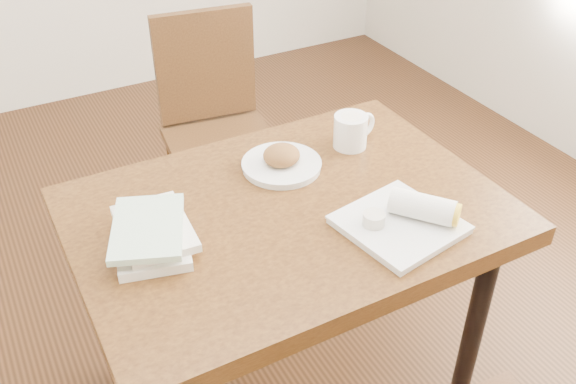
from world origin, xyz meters
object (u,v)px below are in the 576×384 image
plate_scone (282,161)px  plate_burrito (407,219)px  coffee_mug (352,130)px  chair_far (216,118)px  table (288,231)px  book_stack (152,233)px

plate_scone → plate_burrito: (0.15, -0.40, 0.00)m
plate_scone → coffee_mug: 0.25m
chair_far → plate_burrito: (0.07, -1.13, 0.23)m
table → plate_burrito: bearing=-44.5°
chair_far → plate_scone: size_ratio=4.01×
table → book_stack: bearing=175.9°
chair_far → plate_scone: chair_far is taller
book_stack → table: bearing=-4.1°
coffee_mug → plate_burrito: (-0.10, -0.42, -0.03)m
chair_far → book_stack: 1.05m
table → coffee_mug: 0.40m
plate_scone → plate_burrito: size_ratio=0.76×
table → coffee_mug: coffee_mug is taller
table → plate_scone: (0.08, 0.18, 0.11)m
table → plate_burrito: 0.34m
plate_burrito → coffee_mug: bearing=76.5°
chair_far → plate_burrito: size_ratio=3.03×
chair_far → book_stack: (-0.53, -0.88, 0.24)m
book_stack → plate_scone: bearing=18.7°
chair_far → book_stack: bearing=-121.2°
plate_burrito → table: bearing=135.5°
plate_scone → book_stack: (-0.45, -0.15, 0.01)m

